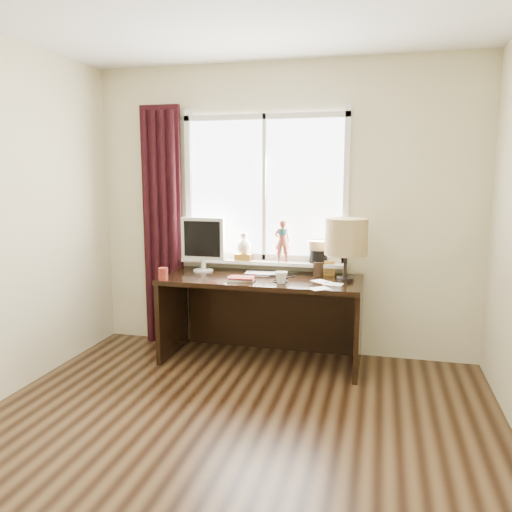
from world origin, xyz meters
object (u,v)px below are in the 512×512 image
(desk, at_px, (264,302))
(laptop, at_px, (265,274))
(monitor, at_px, (203,241))
(red_cup, at_px, (163,274))
(table_lamp, at_px, (346,237))
(mug, at_px, (281,277))

(desk, bearing_deg, laptop, -10.55)
(laptop, height_order, desk, laptop)
(laptop, distance_m, monitor, 0.65)
(red_cup, relative_size, table_lamp, 0.20)
(red_cup, xyz_separation_m, table_lamp, (1.48, 0.34, 0.31))
(red_cup, height_order, table_lamp, table_lamp)
(laptop, xyz_separation_m, red_cup, (-0.78, -0.39, 0.04))
(desk, bearing_deg, mug, -53.20)
(mug, xyz_separation_m, table_lamp, (0.50, 0.22, 0.31))
(mug, height_order, table_lamp, table_lamp)
(red_cup, bearing_deg, desk, 27.27)
(mug, distance_m, monitor, 0.88)
(red_cup, height_order, desk, red_cup)
(mug, relative_size, red_cup, 0.99)
(desk, height_order, monitor, monitor)
(mug, height_order, desk, mug)
(laptop, bearing_deg, monitor, 169.69)
(laptop, height_order, red_cup, red_cup)
(monitor, relative_size, table_lamp, 0.94)
(table_lamp, bearing_deg, mug, -155.80)
(desk, bearing_deg, table_lamp, -4.80)
(red_cup, bearing_deg, mug, 6.66)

